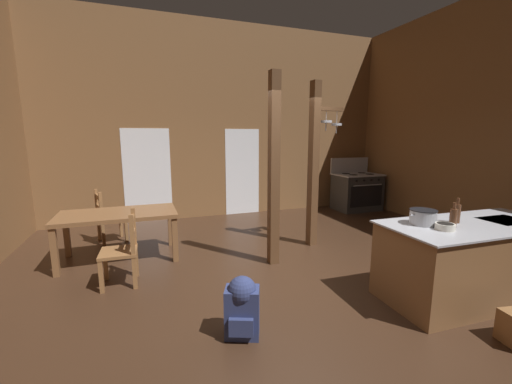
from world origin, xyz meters
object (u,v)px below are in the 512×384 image
(ladderback_chair_near_window, at_px, (123,250))
(bottle_tall_on_counter, at_px, (457,213))
(stove_range, at_px, (357,191))
(kitchen_island, at_px, (471,260))
(backpack, at_px, (242,305))
(mixing_bowl_on_counter, at_px, (445,227))
(ladderback_chair_by_post, at_px, (108,217))
(dining_table, at_px, (118,218))
(stockpot_on_counter, at_px, (423,217))
(bottle_short_on_counter, at_px, (453,217))

(ladderback_chair_near_window, height_order, bottle_tall_on_counter, bottle_tall_on_counter)
(stove_range, height_order, bottle_tall_on_counter, stove_range)
(kitchen_island, bearing_deg, stove_range, 69.22)
(kitchen_island, bearing_deg, backpack, 176.27)
(mixing_bowl_on_counter, bearing_deg, ladderback_chair_by_post, 134.26)
(dining_table, distance_m, ladderback_chair_by_post, 1.00)
(stove_range, height_order, stockpot_on_counter, stove_range)
(bottle_tall_on_counter, relative_size, bottle_short_on_counter, 1.07)
(stove_range, xyz_separation_m, ladderback_chair_near_window, (-5.47, -2.51, -0.03))
(bottle_tall_on_counter, bearing_deg, stove_range, 66.45)
(ladderback_chair_by_post, height_order, stockpot_on_counter, stockpot_on_counter)
(kitchen_island, distance_m, bottle_tall_on_counter, 0.61)
(stockpot_on_counter, distance_m, mixing_bowl_on_counter, 0.25)
(mixing_bowl_on_counter, bearing_deg, stockpot_on_counter, 101.97)
(kitchen_island, xyz_separation_m, bottle_tall_on_counter, (-0.20, 0.09, 0.57))
(mixing_bowl_on_counter, bearing_deg, bottle_tall_on_counter, 24.25)
(mixing_bowl_on_counter, relative_size, bottle_short_on_counter, 0.72)
(mixing_bowl_on_counter, distance_m, bottle_tall_on_counter, 0.42)
(ladderback_chair_by_post, bearing_deg, kitchen_island, -40.92)
(ladderback_chair_near_window, height_order, stockpot_on_counter, stockpot_on_counter)
(backpack, distance_m, stockpot_on_counter, 2.23)
(kitchen_island, height_order, bottle_short_on_counter, bottle_short_on_counter)
(backpack, distance_m, mixing_bowl_on_counter, 2.28)
(ladderback_chair_near_window, bearing_deg, bottle_tall_on_counter, -24.35)
(stove_range, xyz_separation_m, stockpot_on_counter, (-2.24, -4.09, 0.50))
(backpack, relative_size, stockpot_on_counter, 1.67)
(ladderback_chair_near_window, bearing_deg, dining_table, 95.70)
(ladderback_chair_by_post, distance_m, backpack, 3.73)
(kitchen_island, distance_m, stockpot_on_counter, 0.84)
(stockpot_on_counter, relative_size, bottle_tall_on_counter, 1.24)
(ladderback_chair_near_window, xyz_separation_m, mixing_bowl_on_counter, (3.28, -1.82, 0.48))
(dining_table, height_order, bottle_tall_on_counter, bottle_tall_on_counter)
(kitchen_island, bearing_deg, stockpot_on_counter, 165.17)
(kitchen_island, xyz_separation_m, dining_table, (-3.95, 2.67, 0.20))
(stockpot_on_counter, relative_size, bottle_short_on_counter, 1.32)
(mixing_bowl_on_counter, bearing_deg, ladderback_chair_near_window, 150.97)
(ladderback_chair_by_post, relative_size, mixing_bowl_on_counter, 4.86)
(dining_table, xyz_separation_m, ladderback_chair_near_window, (0.09, -0.93, -0.20))
(bottle_short_on_counter, bearing_deg, kitchen_island, 3.17)
(ladderback_chair_near_window, distance_m, stockpot_on_counter, 3.64)
(ladderback_chair_by_post, bearing_deg, backpack, -67.50)
(dining_table, height_order, backpack, dining_table)
(mixing_bowl_on_counter, bearing_deg, backpack, 173.28)
(dining_table, bearing_deg, stockpot_on_counter, -37.03)
(mixing_bowl_on_counter, height_order, bottle_tall_on_counter, bottle_tall_on_counter)
(stockpot_on_counter, height_order, bottle_tall_on_counter, bottle_tall_on_counter)
(kitchen_island, relative_size, stockpot_on_counter, 6.13)
(backpack, bearing_deg, stockpot_on_counter, -0.38)
(stove_range, distance_m, bottle_tall_on_counter, 4.58)
(kitchen_island, bearing_deg, mixing_bowl_on_counter, -172.31)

